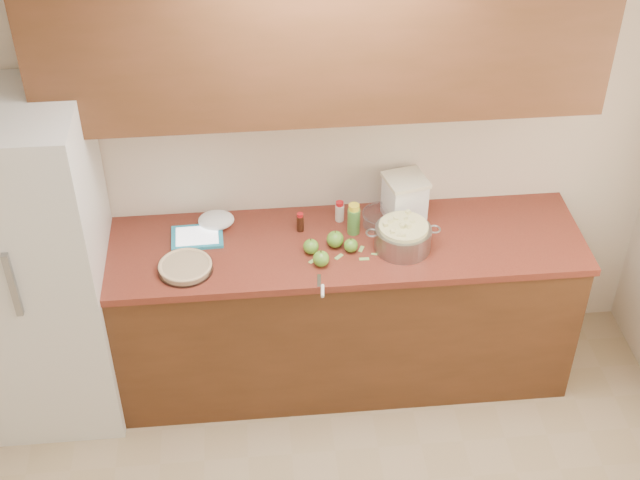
{
  "coord_description": "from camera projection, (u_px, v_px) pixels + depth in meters",
  "views": [
    {
      "loc": [
        -0.36,
        -2.05,
        3.69
      ],
      "look_at": [
        -0.03,
        1.43,
        0.98
      ],
      "focal_mm": 50.0,
      "sensor_mm": 36.0,
      "label": 1
    }
  ],
  "objects": [
    {
      "name": "colander",
      "position": [
        403.0,
        237.0,
        4.43
      ],
      "size": [
        0.38,
        0.28,
        0.14
      ],
      "rotation": [
        0.0,
        0.0,
        -0.09
      ],
      "color": "gray",
      "rests_on": "counter_run"
    },
    {
      "name": "lemon_bottle",
      "position": [
        354.0,
        219.0,
        4.52
      ],
      "size": [
        0.06,
        0.06,
        0.17
      ],
      "rotation": [
        0.0,
        0.0,
        -0.34
      ],
      "color": "#4C8C38",
      "rests_on": "counter_run"
    },
    {
      "name": "vanilla_bottle",
      "position": [
        300.0,
        222.0,
        4.55
      ],
      "size": [
        0.04,
        0.04,
        0.11
      ],
      "rotation": [
        0.0,
        0.0,
        0.4
      ],
      "color": "black",
      "rests_on": "counter_run"
    },
    {
      "name": "mixing_bowl",
      "position": [
        381.0,
        218.0,
        4.6
      ],
      "size": [
        0.2,
        0.2,
        0.08
      ],
      "rotation": [
        0.0,
        0.0,
        0.01
      ],
      "color": "silver",
      "rests_on": "counter_run"
    },
    {
      "name": "fridge",
      "position": [
        34.0,
        268.0,
        4.38
      ],
      "size": [
        0.7,
        0.7,
        1.8
      ],
      "primitive_type": "cube",
      "color": "silver",
      "rests_on": "ground"
    },
    {
      "name": "counter_run",
      "position": [
        324.0,
        310.0,
        4.78
      ],
      "size": [
        2.64,
        0.68,
        0.92
      ],
      "color": "#532D17",
      "rests_on": "ground"
    },
    {
      "name": "peel_a",
      "position": [
        364.0,
        259.0,
        4.4
      ],
      "size": [
        0.05,
        0.02,
        0.0
      ],
      "primitive_type": "cube",
      "rotation": [
        0.0,
        0.0,
        -0.02
      ],
      "color": "#90C05D",
      "rests_on": "counter_run"
    },
    {
      "name": "apple_left",
      "position": [
        311.0,
        246.0,
        4.41
      ],
      "size": [
        0.08,
        0.08,
        0.09
      ],
      "color": "#589328",
      "rests_on": "counter_run"
    },
    {
      "name": "room_shell",
      "position": [
        367.0,
        417.0,
        3.11
      ],
      "size": [
        3.6,
        3.6,
        3.6
      ],
      "color": "tan",
      "rests_on": "ground"
    },
    {
      "name": "peel_e",
      "position": [
        339.0,
        257.0,
        4.41
      ],
      "size": [
        0.05,
        0.05,
        0.0
      ],
      "primitive_type": "cube",
      "rotation": [
        0.0,
        0.0,
        0.77
      ],
      "color": "#90C05D",
      "rests_on": "counter_run"
    },
    {
      "name": "peel_d",
      "position": [
        361.0,
        249.0,
        4.46
      ],
      "size": [
        0.04,
        0.05,
        0.0
      ],
      "primitive_type": "cube",
      "rotation": [
        0.0,
        0.0,
        1.15
      ],
      "color": "#90C05D",
      "rests_on": "counter_run"
    },
    {
      "name": "apple_center",
      "position": [
        335.0,
        239.0,
        4.45
      ],
      "size": [
        0.09,
        0.09,
        0.1
      ],
      "color": "#589328",
      "rests_on": "counter_run"
    },
    {
      "name": "peel_b",
      "position": [
        374.0,
        254.0,
        4.42
      ],
      "size": [
        0.03,
        0.02,
        0.0
      ],
      "primitive_type": "cube",
      "rotation": [
        0.0,
        0.0,
        -0.31
      ],
      "color": "#90C05D",
      "rests_on": "counter_run"
    },
    {
      "name": "apple_front",
      "position": [
        321.0,
        259.0,
        4.33
      ],
      "size": [
        0.08,
        0.08,
        0.09
      ],
      "color": "#589328",
      "rests_on": "counter_run"
    },
    {
      "name": "paper_towel",
      "position": [
        216.0,
        220.0,
        4.59
      ],
      "size": [
        0.23,
        0.21,
        0.08
      ],
      "primitive_type": "ellipsoid",
      "rotation": [
        0.0,
        0.0,
        0.42
      ],
      "color": "white",
      "rests_on": "counter_run"
    },
    {
      "name": "cinnamon_shaker",
      "position": [
        340.0,
        211.0,
        4.62
      ],
      "size": [
        0.05,
        0.05,
        0.11
      ],
      "rotation": [
        0.0,
        0.0,
        -0.34
      ],
      "color": "beige",
      "rests_on": "counter_run"
    },
    {
      "name": "paring_knife",
      "position": [
        322.0,
        289.0,
        4.21
      ],
      "size": [
        0.03,
        0.17,
        0.02
      ],
      "rotation": [
        0.0,
        0.0,
        -0.1
      ],
      "color": "gray",
      "rests_on": "counter_run"
    },
    {
      "name": "peel_c",
      "position": [
        313.0,
        261.0,
        4.38
      ],
      "size": [
        0.05,
        0.05,
        0.0
      ],
      "primitive_type": "cube",
      "rotation": [
        0.0,
        0.0,
        -2.45
      ],
      "color": "#90C05D",
      "rests_on": "counter_run"
    },
    {
      "name": "flour_canister",
      "position": [
        405.0,
        198.0,
        4.59
      ],
      "size": [
        0.24,
        0.24,
        0.25
      ],
      "rotation": [
        0.0,
        0.0,
        0.23
      ],
      "color": "white",
      "rests_on": "counter_run"
    },
    {
      "name": "tablet",
      "position": [
        197.0,
        237.0,
        4.52
      ],
      "size": [
        0.27,
        0.21,
        0.02
      ],
      "rotation": [
        0.0,
        0.0,
        0.03
      ],
      "color": "#2697B9",
      "rests_on": "counter_run"
    },
    {
      "name": "apple_extra",
      "position": [
        351.0,
        245.0,
        4.43
      ],
      "size": [
        0.07,
        0.07,
        0.08
      ],
      "color": "#589328",
      "rests_on": "counter_run"
    },
    {
      "name": "upper_cabinets",
      "position": [
        322.0,
        41.0,
        3.99
      ],
      "size": [
        2.6,
        0.34,
        0.7
      ],
      "primitive_type": "cube",
      "color": "brown",
      "rests_on": "room_shell"
    },
    {
      "name": "pie",
      "position": [
        185.0,
        267.0,
        4.31
      ],
      "size": [
        0.27,
        0.27,
        0.04
      ],
      "rotation": [
        0.0,
        0.0,
        -0.29
      ],
      "color": "silver",
      "rests_on": "counter_run"
    }
  ]
}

